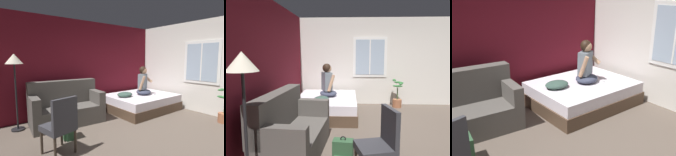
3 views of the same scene
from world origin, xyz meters
The scene contains 12 objects.
ground_plane centered at (0.00, 0.00, 0.00)m, with size 40.00×40.00×0.00m, color brown.
wall_back_accent centered at (0.00, 2.66, 1.35)m, with size 10.32×0.16×2.70m, color maroon.
wall_side_with_window centered at (2.74, 0.01, 1.35)m, with size 0.19×6.56×2.70m.
bed centered at (1.46, 1.63, 0.24)m, with size 2.06×1.59×0.48m.
couch centered at (-0.83, 1.98, 0.39)m, with size 1.76×0.95×1.04m.
side_chair centered at (-1.49, 0.64, 0.53)m, with size 0.56×0.56×0.98m.
person_seated centered at (1.53, 1.62, 0.84)m, with size 0.66×0.62×0.88m.
backpack centered at (-1.15, 1.13, 0.19)m, with size 0.26×0.32×0.46m.
throw_pillow centered at (0.85, 1.70, 0.55)m, with size 0.48×0.36×0.14m, color #385147.
cell_phone centered at (1.81, 1.37, 0.48)m, with size 0.07×0.14×0.01m, color #B7B7BC.
floor_lamp centered at (-1.89, 2.21, 1.43)m, with size 0.36×0.36×1.70m.
potted_plant centered at (2.28, -0.40, 0.30)m, with size 0.39×0.37×0.85m.
Camera 2 is at (-4.20, 1.05, 1.72)m, focal length 35.00 mm.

